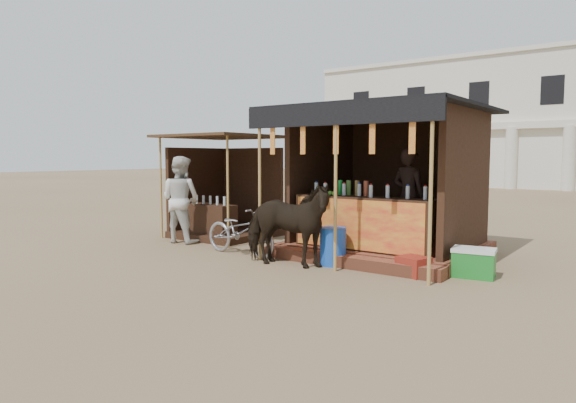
# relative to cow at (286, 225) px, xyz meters

# --- Properties ---
(ground) EXTENTS (120.00, 120.00, 0.00)m
(ground) POSITION_rel_cow_xyz_m (-0.14, -1.35, -0.73)
(ground) COLOR #846B4C
(ground) RESTS_ON ground
(main_stall) EXTENTS (3.60, 3.61, 2.78)m
(main_stall) POSITION_rel_cow_xyz_m (0.88, 2.01, 0.30)
(main_stall) COLOR #994D32
(main_stall) RESTS_ON ground
(secondary_stall) EXTENTS (2.40, 2.40, 2.38)m
(secondary_stall) POSITION_rel_cow_xyz_m (-3.31, 1.88, 0.12)
(secondary_stall) COLOR #371F14
(secondary_stall) RESTS_ON ground
(cow) EXTENTS (1.84, 1.08, 1.45)m
(cow) POSITION_rel_cow_xyz_m (0.00, 0.00, 0.00)
(cow) COLOR black
(cow) RESTS_ON ground
(motorbike) EXTENTS (1.81, 0.76, 0.93)m
(motorbike) POSITION_rel_cow_xyz_m (-1.34, 0.33, -0.26)
(motorbike) COLOR #9A99A1
(motorbike) RESTS_ON ground
(bystander) EXTENTS (1.02, 0.85, 1.90)m
(bystander) POSITION_rel_cow_xyz_m (-3.37, 0.65, 0.22)
(bystander) COLOR silver
(bystander) RESTS_ON ground
(blue_barrel) EXTENTS (0.58, 0.58, 0.66)m
(blue_barrel) POSITION_rel_cow_xyz_m (0.58, 0.59, -0.39)
(blue_barrel) COLOR blue
(blue_barrel) RESTS_ON ground
(red_crate) EXTENTS (0.54, 0.50, 0.31)m
(red_crate) POSITION_rel_cow_xyz_m (2.03, 0.65, -0.57)
(red_crate) COLOR maroon
(red_crate) RESTS_ON ground
(cooler) EXTENTS (0.70, 0.53, 0.46)m
(cooler) POSITION_rel_cow_xyz_m (2.83, 1.12, -0.49)
(cooler) COLOR #1B7B26
(cooler) RESTS_ON ground
(background_building) EXTENTS (26.00, 7.45, 8.18)m
(background_building) POSITION_rel_cow_xyz_m (-2.14, 28.59, 3.25)
(background_building) COLOR silver
(background_building) RESTS_ON ground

